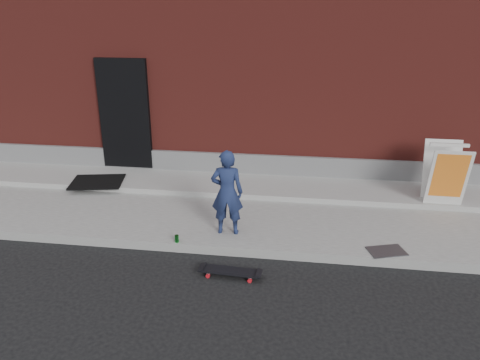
% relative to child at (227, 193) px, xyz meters
% --- Properties ---
extents(ground, '(80.00, 80.00, 0.00)m').
position_rel_child_xyz_m(ground, '(0.06, -0.48, -0.83)').
color(ground, black).
rests_on(ground, ground).
extents(sidewalk, '(20.00, 3.00, 0.15)m').
position_rel_child_xyz_m(sidewalk, '(0.06, 1.02, -0.75)').
color(sidewalk, slate).
rests_on(sidewalk, ground).
extents(apron, '(20.00, 1.20, 0.10)m').
position_rel_child_xyz_m(apron, '(0.06, 1.92, -0.63)').
color(apron, gray).
rests_on(apron, sidewalk).
extents(building, '(20.00, 8.10, 5.00)m').
position_rel_child_xyz_m(building, '(0.06, 6.51, 1.67)').
color(building, maroon).
rests_on(building, ground).
extents(child, '(0.52, 0.36, 1.36)m').
position_rel_child_xyz_m(child, '(0.00, 0.00, 0.00)').
color(child, '#1C274E').
rests_on(child, sidewalk).
extents(skateboard, '(0.86, 0.27, 0.10)m').
position_rel_child_xyz_m(skateboard, '(0.21, -1.02, -0.75)').
color(skateboard, red).
rests_on(skateboard, ground).
extents(pizza_sign, '(0.65, 0.76, 1.07)m').
position_rel_child_xyz_m(pizza_sign, '(3.58, 1.49, -0.05)').
color(pizza_sign, silver).
rests_on(pizza_sign, apron).
extents(soda_can, '(0.07, 0.07, 0.12)m').
position_rel_child_xyz_m(soda_can, '(-0.71, -0.43, -0.62)').
color(soda_can, '#197D26').
rests_on(soda_can, sidewalk).
extents(doormat, '(1.11, 0.97, 0.03)m').
position_rel_child_xyz_m(doormat, '(-2.84, 1.52, -0.57)').
color(doormat, black).
rests_on(doormat, apron).
extents(utility_plate, '(0.60, 0.48, 0.02)m').
position_rel_child_xyz_m(utility_plate, '(2.41, -0.28, -0.67)').
color(utility_plate, '#4A4B4F').
rests_on(utility_plate, sidewalk).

